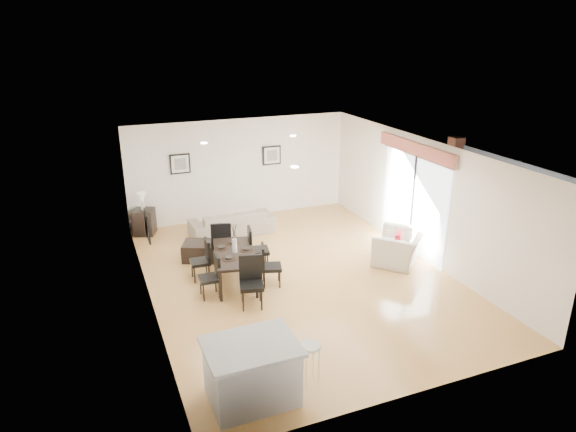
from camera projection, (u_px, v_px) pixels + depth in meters
name	position (u px, v px, depth m)	size (l,w,h in m)	color
ground	(298.00, 277.00, 10.78)	(8.00, 8.00, 0.00)	tan
wall_back	(240.00, 169.00, 13.80)	(6.00, 0.04, 2.70)	white
wall_front	(416.00, 313.00, 6.83)	(6.00, 0.04, 2.70)	white
wall_left	(146.00, 238.00, 9.26)	(0.04, 8.00, 2.70)	white
wall_right	(423.00, 199.00, 11.37)	(0.04, 8.00, 2.70)	white
ceiling	(299.00, 151.00, 9.85)	(6.00, 8.00, 0.02)	white
sofa	(232.00, 222.00, 12.95)	(2.09, 0.82, 0.61)	gray
armchair	(399.00, 248.00, 11.32)	(1.11, 0.97, 0.72)	white
courtyard_plant_a	(519.00, 231.00, 12.38)	(0.57, 0.49, 0.63)	#3D5F29
courtyard_plant_b	(495.00, 216.00, 13.36)	(0.35, 0.35, 0.62)	#3D5F29
dining_table	(235.00, 255.00, 10.36)	(1.10, 1.72, 0.67)	black
dining_chair_wnear	(213.00, 273.00, 9.86)	(0.40, 0.40, 0.86)	black
dining_chair_wfar	(203.00, 257.00, 10.55)	(0.40, 0.40, 0.86)	black
dining_chair_enear	(268.00, 263.00, 10.27)	(0.49, 0.49, 0.88)	black
dining_chair_efar	(255.00, 246.00, 10.94)	(0.50, 0.50, 0.95)	black
dining_chair_head	(251.00, 278.00, 9.53)	(0.53, 0.53, 0.97)	black
dining_chair_foot	(221.00, 240.00, 11.23)	(0.53, 0.53, 0.97)	black
vase	(234.00, 242.00, 10.26)	(0.74, 1.16, 0.61)	white
coffee_table	(206.00, 251.00, 11.54)	(0.99, 0.60, 0.40)	black
side_table	(144.00, 222.00, 12.92)	(0.49, 0.49, 0.65)	black
table_lamp	(142.00, 199.00, 12.71)	(0.23, 0.23, 0.44)	white
cushion	(398.00, 240.00, 11.11)	(0.36, 0.11, 0.36)	#A3151C
kitchen_island	(252.00, 372.00, 7.09)	(1.28, 0.99, 0.89)	#B9BABC
bar_stool	(310.00, 350.00, 7.35)	(0.30, 0.30, 0.66)	white
framed_print_back_left	(180.00, 164.00, 13.10)	(0.52, 0.04, 0.52)	black
framed_print_back_right	(272.00, 155.00, 13.98)	(0.52, 0.04, 0.52)	black
framed_print_left_wall	(147.00, 226.00, 8.99)	(0.04, 0.52, 0.52)	black
sliding_door	(414.00, 182.00, 11.50)	(0.12, 2.70, 2.57)	white
courtyard	(502.00, 191.00, 13.38)	(6.00, 6.00, 2.00)	gray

